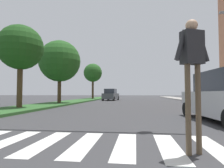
{
  "coord_description": "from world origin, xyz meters",
  "views": [
    {
      "loc": [
        0.23,
        4.09,
        1.12
      ],
      "look_at": [
        -1.44,
        17.49,
        1.75
      ],
      "focal_mm": 30.85,
      "sensor_mm": 36.0,
      "label": 1
    }
  ],
  "objects": [
    {
      "name": "tree_far",
      "position": [
        -7.46,
        22.73,
        4.35
      ],
      "size": [
        4.19,
        4.19,
        6.31
      ],
      "color": "#4C3823",
      "rests_on": "median_strip"
    },
    {
      "name": "sidewalk_right",
      "position": [
        8.35,
        28.0,
        0.07
      ],
      "size": [
        3.0,
        64.0,
        0.15
      ],
      "primitive_type": "cube",
      "color": "#9E9991",
      "rests_on": "ground_plane"
    },
    {
      "name": "tree_mid",
      "position": [
        -7.66,
        16.34,
        4.24
      ],
      "size": [
        3.08,
        3.08,
        5.66
      ],
      "color": "#4C3823",
      "rests_on": "median_strip"
    },
    {
      "name": "traffic_light_gantry",
      "position": [
        -3.46,
        10.7,
        4.36
      ],
      "size": [
        8.97,
        0.3,
        6.0
      ],
      "color": "gold",
      "rests_on": "median_strip"
    },
    {
      "name": "sedan_midblock",
      "position": [
        -3.58,
        33.27,
        0.81
      ],
      "size": [
        2.22,
        4.4,
        1.76
      ],
      "color": "#474C51",
      "rests_on": "ground_plane"
    },
    {
      "name": "tree_distant",
      "position": [
        -7.32,
        37.29,
        4.67
      ],
      "size": [
        3.23,
        3.23,
        6.18
      ],
      "color": "#4C3823",
      "rests_on": "median_strip"
    },
    {
      "name": "pedestrian_performer",
      "position": [
        1.27,
        7.78,
        1.66
      ],
      "size": [
        0.72,
        0.37,
        2.49
      ],
      "color": "brown",
      "rests_on": "ground_plane"
    },
    {
      "name": "median_strip",
      "position": [
        -7.4,
        28.0,
        0.07
      ],
      "size": [
        3.2,
        64.0,
        0.15
      ],
      "primitive_type": "cube",
      "color": "#2D5B28",
      "rests_on": "ground_plane"
    },
    {
      "name": "crosswalk",
      "position": [
        0.0,
        8.27,
        0.0
      ],
      "size": [
        7.65,
        2.2,
        0.01
      ],
      "color": "silver",
      "rests_on": "ground_plane"
    },
    {
      "name": "ground_plane",
      "position": [
        0.0,
        30.0,
        0.0
      ],
      "size": [
        140.0,
        140.0,
        0.0
      ],
      "primitive_type": "plane",
      "color": "#38383A"
    }
  ]
}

